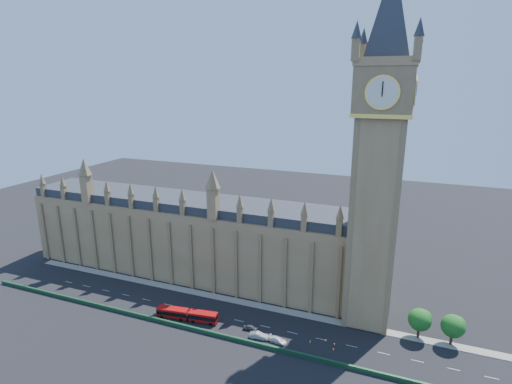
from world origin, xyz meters
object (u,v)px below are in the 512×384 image
(car_grey, at_px, (251,328))
(car_white, at_px, (278,340))
(car_silver, at_px, (259,336))
(red_bus, at_px, (187,315))

(car_grey, relative_size, car_white, 0.82)
(car_grey, bearing_deg, car_silver, -137.03)
(car_grey, height_order, car_silver, car_silver)
(car_grey, height_order, car_white, car_white)
(car_grey, bearing_deg, car_white, -114.26)
(car_white, bearing_deg, car_silver, 98.77)
(red_bus, distance_m, car_grey, 19.14)
(car_silver, bearing_deg, car_white, -95.24)
(car_silver, bearing_deg, car_grey, 43.93)
(red_bus, bearing_deg, car_grey, -1.15)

